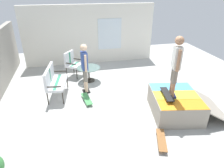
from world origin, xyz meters
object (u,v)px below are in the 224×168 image
at_px(patio_chair_near_house, 72,62).
at_px(skateboard_on_ramp, 167,94).
at_px(skate_ramp, 176,104).
at_px(skateboard_spare, 161,140).
at_px(skateboard_by_bench, 87,99).
at_px(person_watching, 85,65).
at_px(person_skater, 176,63).
at_px(patio_bench, 53,79).
at_px(patio_table, 89,71).

bearing_deg(patio_chair_near_house, skateboard_on_ramp, -144.35).
distance_m(skate_ramp, skateboard_spare, 1.45).
bearing_deg(skateboard_by_bench, person_watching, -4.67).
distance_m(skateboard_spare, skateboard_on_ramp, 1.34).
xyz_separation_m(patio_chair_near_house, person_watching, (-1.54, -0.39, 0.40)).
height_order(person_skater, skateboard_spare, person_skater).
height_order(skate_ramp, person_watching, person_watching).
xyz_separation_m(patio_chair_near_house, skateboard_by_bench, (-2.18, -0.34, -0.53)).
bearing_deg(skateboard_by_bench, patio_bench, 58.66).
relative_size(person_watching, skateboard_on_ramp, 2.11).
relative_size(patio_chair_near_house, skateboard_on_ramp, 1.24).
bearing_deg(skateboard_spare, patio_chair_near_house, 22.90).
bearing_deg(skateboard_on_ramp, person_watching, 47.54).
height_order(patio_chair_near_house, person_skater, person_skater).
distance_m(patio_chair_near_house, person_skater, 4.44).
bearing_deg(skateboard_on_ramp, person_skater, -86.76).
height_order(patio_chair_near_house, patio_table, patio_chair_near_house).
bearing_deg(skateboard_by_bench, skateboard_on_ramp, -120.82).
distance_m(person_watching, skateboard_spare, 3.44).
relative_size(patio_chair_near_house, person_watching, 0.59).
height_order(patio_bench, person_skater, person_skater).
distance_m(person_watching, skateboard_on_ramp, 2.85).
relative_size(skate_ramp, person_watching, 1.35).
height_order(patio_chair_near_house, skateboard_spare, patio_chair_near_house).
bearing_deg(skate_ramp, skateboard_by_bench, 63.65).
xyz_separation_m(skate_ramp, skateboard_spare, (-1.08, 0.93, -0.23)).
xyz_separation_m(person_skater, skateboard_by_bench, (1.27, 2.28, -1.53)).
bearing_deg(skateboard_by_bench, patio_table, -9.82).
xyz_separation_m(patio_bench, skateboard_by_bench, (-0.62, -1.01, -0.53)).
bearing_deg(person_skater, patio_bench, 60.19).
bearing_deg(patio_table, person_skater, -144.07).
bearing_deg(skateboard_on_ramp, patio_bench, 59.01).
bearing_deg(patio_table, skateboard_by_bench, 170.18).
bearing_deg(person_skater, skateboard_on_ramp, 93.24).
height_order(skate_ramp, skateboard_on_ramp, skateboard_on_ramp).
xyz_separation_m(patio_table, person_skater, (-2.78, -2.02, 1.21)).
bearing_deg(person_watching, skateboard_by_bench, 175.33).
bearing_deg(patio_bench, skateboard_on_ramp, -120.99).
bearing_deg(skateboard_on_ramp, patio_chair_near_house, 35.65).
relative_size(patio_bench, person_skater, 0.77).
xyz_separation_m(patio_chair_near_house, skateboard_on_ramp, (-3.45, -2.48, 0.09)).
bearing_deg(person_watching, patio_chair_near_house, 14.13).
bearing_deg(patio_table, skate_ramp, -140.92).
distance_m(skate_ramp, patio_bench, 3.98).
xyz_separation_m(skate_ramp, person_skater, (-0.03, 0.22, 1.31)).
relative_size(person_watching, person_skater, 1.02).
height_order(skateboard_by_bench, skateboard_spare, same).
bearing_deg(patio_table, skateboard_on_ramp, -146.06).
bearing_deg(patio_bench, patio_chair_near_house, -23.38).
relative_size(person_watching, skateboard_spare, 2.11).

